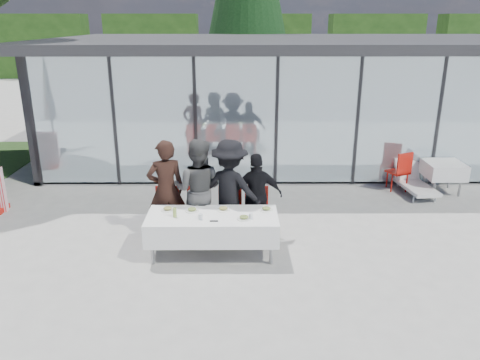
# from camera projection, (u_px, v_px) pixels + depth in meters

# --- Properties ---
(ground) EXTENTS (90.00, 90.00, 0.00)m
(ground) POSITION_uv_depth(u_px,v_px,m) (232.00, 264.00, 7.93)
(ground) COLOR #9E9D96
(ground) RESTS_ON ground
(pavilion) EXTENTS (14.80, 8.80, 3.44)m
(pavilion) POSITION_uv_depth(u_px,v_px,m) (297.00, 79.00, 14.98)
(pavilion) COLOR gray
(pavilion) RESTS_ON ground
(treeline) EXTENTS (62.50, 2.00, 4.40)m
(treeline) POSITION_uv_depth(u_px,v_px,m) (208.00, 46.00, 33.72)
(treeline) COLOR #183511
(treeline) RESTS_ON ground
(dining_table) EXTENTS (2.26, 0.96, 0.75)m
(dining_table) POSITION_uv_depth(u_px,v_px,m) (213.00, 226.00, 8.11)
(dining_table) COLOR white
(dining_table) RESTS_ON ground
(diner_a) EXTENTS (0.87, 0.87, 1.90)m
(diner_a) POSITION_uv_depth(u_px,v_px,m) (166.00, 190.00, 8.67)
(diner_a) COLOR black
(diner_a) RESTS_ON ground
(diner_chair_a) EXTENTS (0.44, 0.44, 0.97)m
(diner_chair_a) POSITION_uv_depth(u_px,v_px,m) (167.00, 210.00, 8.82)
(diner_chair_a) COLOR #B5150C
(diner_chair_a) RESTS_ON ground
(diner_b) EXTENTS (1.09, 1.09, 1.91)m
(diner_b) POSITION_uv_depth(u_px,v_px,m) (198.00, 189.00, 8.68)
(diner_b) COLOR #4D4D4D
(diner_b) RESTS_ON ground
(diner_chair_b) EXTENTS (0.44, 0.44, 0.97)m
(diner_chair_b) POSITION_uv_depth(u_px,v_px,m) (199.00, 210.00, 8.82)
(diner_chair_b) COLOR #B5150C
(diner_chair_b) RESTS_ON ground
(diner_c) EXTENTS (1.56, 1.56, 1.90)m
(diner_c) POSITION_uv_depth(u_px,v_px,m) (230.00, 190.00, 8.68)
(diner_c) COLOR black
(diner_c) RESTS_ON ground
(diner_chair_c) EXTENTS (0.44, 0.44, 0.97)m
(diner_chair_c) POSITION_uv_depth(u_px,v_px,m) (230.00, 210.00, 8.82)
(diner_chair_c) COLOR #B5150C
(diner_chair_c) RESTS_ON ground
(diner_d) EXTENTS (1.08, 1.08, 1.64)m
(diner_d) POSITION_uv_depth(u_px,v_px,m) (257.00, 196.00, 8.73)
(diner_d) COLOR black
(diner_d) RESTS_ON ground
(diner_chair_d) EXTENTS (0.44, 0.44, 0.97)m
(diner_chair_d) POSITION_uv_depth(u_px,v_px,m) (257.00, 210.00, 8.83)
(diner_chair_d) COLOR #B5150C
(diner_chair_d) RESTS_ON ground
(plate_a) EXTENTS (0.24, 0.24, 0.07)m
(plate_a) POSITION_uv_depth(u_px,v_px,m) (168.00, 209.00, 8.24)
(plate_a) COLOR white
(plate_a) RESTS_ON dining_table
(plate_b) EXTENTS (0.24, 0.24, 0.07)m
(plate_b) POSITION_uv_depth(u_px,v_px,m) (192.00, 210.00, 8.20)
(plate_b) COLOR white
(plate_b) RESTS_ON dining_table
(plate_c) EXTENTS (0.24, 0.24, 0.07)m
(plate_c) POSITION_uv_depth(u_px,v_px,m) (223.00, 209.00, 8.25)
(plate_c) COLOR white
(plate_c) RESTS_ON dining_table
(plate_d) EXTENTS (0.24, 0.24, 0.07)m
(plate_d) POSITION_uv_depth(u_px,v_px,m) (266.00, 209.00, 8.24)
(plate_d) COLOR white
(plate_d) RESTS_ON dining_table
(plate_extra) EXTENTS (0.24, 0.24, 0.07)m
(plate_extra) POSITION_uv_depth(u_px,v_px,m) (244.00, 218.00, 7.87)
(plate_extra) COLOR white
(plate_extra) RESTS_ON dining_table
(juice_bottle) EXTENTS (0.06, 0.06, 0.16)m
(juice_bottle) POSITION_uv_depth(u_px,v_px,m) (175.00, 213.00, 7.94)
(juice_bottle) COLOR #8CA946
(juice_bottle) RESTS_ON dining_table
(drinking_glasses) EXTENTS (0.92, 0.08, 0.10)m
(drinking_glasses) POSITION_uv_depth(u_px,v_px,m) (226.00, 217.00, 7.86)
(drinking_glasses) COLOR silver
(drinking_glasses) RESTS_ON dining_table
(folded_eyeglasses) EXTENTS (0.14, 0.03, 0.01)m
(folded_eyeglasses) POSITION_uv_depth(u_px,v_px,m) (214.00, 221.00, 7.79)
(folded_eyeglasses) COLOR black
(folded_eyeglasses) RESTS_ON dining_table
(spare_table_right) EXTENTS (0.86, 0.86, 0.74)m
(spare_table_right) POSITION_uv_depth(u_px,v_px,m) (444.00, 170.00, 11.13)
(spare_table_right) COLOR white
(spare_table_right) RESTS_ON ground
(spare_chair_b) EXTENTS (0.58, 0.58, 0.97)m
(spare_chair_b) POSITION_uv_depth(u_px,v_px,m) (401.00, 170.00, 11.22)
(spare_chair_b) COLOR #B5150C
(spare_chair_b) RESTS_ON ground
(lounger) EXTENTS (0.76, 1.39, 0.72)m
(lounger) POSITION_uv_depth(u_px,v_px,m) (413.00, 181.00, 11.24)
(lounger) COLOR white
(lounger) RESTS_ON ground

